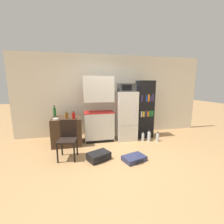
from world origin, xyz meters
TOP-DOWN VIEW (x-y plane):
  - ground_plane at (0.00, 0.00)m, footprint 24.00×24.00m
  - wall_back at (0.20, 2.00)m, footprint 6.40×0.10m
  - side_table at (-1.31, 1.25)m, footprint 0.81×0.71m
  - kitchen_hutch at (-0.38, 1.35)m, footprint 0.88×0.51m
  - refrigerator at (0.47, 1.31)m, footprint 0.60×0.60m
  - microwave at (0.47, 1.31)m, footprint 0.50×0.39m
  - bookshelf at (1.12, 1.40)m, footprint 0.52×0.40m
  - bottle_ketchup_red at (-1.10, 1.03)m, footprint 0.09×0.09m
  - bottle_green_tall at (-1.66, 1.49)m, footprint 0.08×0.08m
  - bottle_amber_beer at (-1.30, 1.11)m, footprint 0.08×0.08m
  - bowl at (-1.56, 0.99)m, footprint 0.14×0.14m
  - chair at (-1.22, 0.40)m, footprint 0.45×0.46m
  - suitcase_large_flat at (0.24, -0.09)m, footprint 0.58×0.48m
  - suitcase_small_flat at (-0.54, 0.12)m, footprint 0.58×0.51m
  - water_bottle_front at (1.10, 0.96)m, footprint 0.09×0.09m
  - water_bottle_middle at (0.93, 1.02)m, footprint 0.08×0.08m
  - water_bottle_back at (1.35, 0.89)m, footprint 0.09×0.09m

SIDE VIEW (x-z plane):
  - ground_plane at x=0.00m, z-range 0.00..0.00m
  - suitcase_large_flat at x=0.24m, z-range 0.00..0.11m
  - suitcase_small_flat at x=-0.54m, z-range 0.00..0.17m
  - water_bottle_middle at x=0.93m, z-range -0.02..0.27m
  - water_bottle_back at x=1.35m, z-range -0.02..0.27m
  - water_bottle_front at x=1.10m, z-range -0.03..0.32m
  - side_table at x=-1.31m, z-range 0.00..0.79m
  - chair at x=-1.22m, z-range 0.08..0.97m
  - refrigerator at x=0.47m, z-range 0.00..1.49m
  - bowl at x=-1.56m, z-range 0.79..0.83m
  - bottle_amber_beer at x=-1.30m, z-range 0.77..0.96m
  - bottle_ketchup_red at x=-1.10m, z-range 0.77..0.98m
  - kitchen_hutch at x=-0.38m, z-range -0.06..1.88m
  - bookshelf at x=1.12m, z-range 0.00..1.83m
  - bottle_green_tall at x=-1.66m, z-range 0.76..1.08m
  - wall_back at x=0.20m, z-range 0.00..2.67m
  - microwave at x=0.47m, z-range 1.49..1.74m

